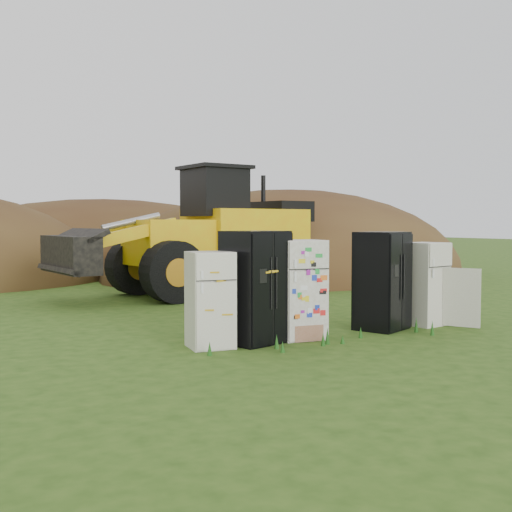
{
  "coord_description": "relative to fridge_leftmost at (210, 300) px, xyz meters",
  "views": [
    {
      "loc": [
        -6.81,
        -9.58,
        2.07
      ],
      "look_at": [
        -0.37,
        2.0,
        1.37
      ],
      "focal_mm": 45.0,
      "sensor_mm": 36.0,
      "label": 1
    }
  ],
  "objects": [
    {
      "name": "fridge_sticker",
      "position": [
        1.74,
        -0.02,
        0.09
      ],
      "size": [
        0.87,
        0.82,
        1.76
      ],
      "primitive_type": null,
      "rotation": [
        0.0,
        0.0,
        -0.13
      ],
      "color": "silver",
      "rests_on": "ground"
    },
    {
      "name": "fridge_leftmost",
      "position": [
        0.0,
        0.0,
        0.0
      ],
      "size": [
        0.79,
        0.76,
        1.59
      ],
      "primitive_type": null,
      "rotation": [
        0.0,
        0.0,
        -0.14
      ],
      "color": "silver",
      "rests_on": "ground"
    },
    {
      "name": "ground",
      "position": [
        2.36,
        0.02,
        -0.79
      ],
      "size": [
        120.0,
        120.0,
        0.0
      ],
      "primitive_type": "plane",
      "color": "#284913",
      "rests_on": "ground"
    },
    {
      "name": "dirt_mound_right",
      "position": [
        8.66,
        11.23,
        -0.79
      ],
      "size": [
        14.66,
        10.75,
        6.66
      ],
      "primitive_type": "ellipsoid",
      "color": "#3F2314",
      "rests_on": "ground"
    },
    {
      "name": "fridge_black_right",
      "position": [
        3.66,
        0.03,
        0.15
      ],
      "size": [
        1.17,
        1.09,
        1.89
      ],
      "primitive_type": null,
      "rotation": [
        0.0,
        0.0,
        0.39
      ],
      "color": "black",
      "rests_on": "ground"
    },
    {
      "name": "dirt_mound_back",
      "position": [
        3.53,
        18.51,
        -0.79
      ],
      "size": [
        17.17,
        11.45,
        6.21
      ],
      "primitive_type": "ellipsoid",
      "color": "#3F2314",
      "rests_on": "ground"
    },
    {
      "name": "fridge_open_door",
      "position": [
        4.78,
        0.03,
        0.04
      ],
      "size": [
        0.86,
        0.81,
        1.66
      ],
      "primitive_type": null,
      "rotation": [
        0.0,
        0.0,
        0.17
      ],
      "color": "silver",
      "rests_on": "ground"
    },
    {
      "name": "wheel_loader",
      "position": [
        2.57,
        7.07,
        1.05
      ],
      "size": [
        7.86,
        3.76,
        3.69
      ],
      "primitive_type": null,
      "rotation": [
        0.0,
        0.0,
        0.09
      ],
      "color": "gold",
      "rests_on": "ground"
    },
    {
      "name": "fridge_black_side",
      "position": [
        0.85,
        -0.01,
        0.17
      ],
      "size": [
        1.19,
        1.04,
        1.92
      ],
      "primitive_type": null,
      "rotation": [
        0.0,
        0.0,
        0.29
      ],
      "color": "black",
      "rests_on": "ground"
    }
  ]
}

